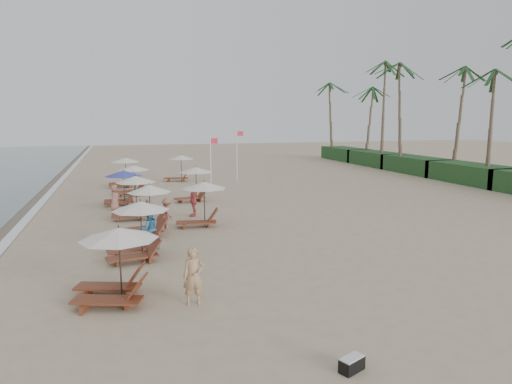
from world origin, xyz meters
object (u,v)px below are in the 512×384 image
object	(u,v)px
beachgoer_far_a	(193,201)
duffel_bag	(352,364)
beachgoer_mid_b	(167,213)
lounger_station_1	(135,231)
lounger_station_6	(123,172)
beachgoer_near	(194,276)
lounger_station_0	(112,265)
lounger_station_4	(121,186)
lounger_station_3	(132,198)
inland_station_1	(193,181)
lounger_station_2	(145,211)
beachgoer_mid_a	(149,229)
flag_pole_near	(211,160)
inland_station_2	(179,166)
lounger_station_5	(131,180)
inland_station_0	(201,199)
beachgoer_far_b	(115,198)

from	to	relation	value
beachgoer_far_a	duffel_bag	world-z (taller)	beachgoer_far_a
duffel_bag	beachgoer_mid_b	bearing A→B (deg)	99.73
duffel_bag	lounger_station_1	bearing A→B (deg)	113.25
lounger_station_6	beachgoer_near	world-z (taller)	lounger_station_6
lounger_station_0	lounger_station_4	size ratio (longest dim) A/B	1.07
lounger_station_3	beachgoer_mid_b	xyz separation A→B (m)	(1.57, -2.90, -0.38)
lounger_station_0	inland_station_1	world-z (taller)	inland_station_1
lounger_station_2	duffel_bag	bearing A→B (deg)	-74.99
beachgoer_mid_b	beachgoer_mid_a	bearing A→B (deg)	143.15
inland_station_1	flag_pole_near	xyz separation A→B (m)	(1.95, 3.81, 0.95)
inland_station_2	beachgoer_far_a	xyz separation A→B (m)	(-1.08, -14.92, -0.43)
inland_station_1	beachgoer_near	world-z (taller)	inland_station_1
lounger_station_0	beachgoer_mid_a	distance (m)	5.49
lounger_station_4	lounger_station_5	world-z (taller)	lounger_station_4
lounger_station_4	lounger_station_6	xyz separation A→B (m)	(0.21, 7.88, -0.03)
beachgoer_far_a	flag_pole_near	distance (m)	9.04
lounger_station_4	beachgoer_mid_b	distance (m)	7.57
lounger_station_0	flag_pole_near	bearing A→B (deg)	70.85
lounger_station_3	beachgoer_mid_a	world-z (taller)	lounger_station_3
lounger_station_5	duffel_bag	world-z (taller)	lounger_station_5
lounger_station_0	beachgoer_near	size ratio (longest dim) A/B	1.56
flag_pole_near	inland_station_1	bearing A→B (deg)	-117.14
lounger_station_4	lounger_station_3	bearing A→B (deg)	-83.08
lounger_station_3	beachgoer_mid_b	bearing A→B (deg)	-61.55
lounger_station_2	flag_pole_near	distance (m)	13.31
beachgoer_mid_b	duffel_bag	xyz separation A→B (m)	(2.45, -14.30, -0.59)
lounger_station_3	duffel_bag	xyz separation A→B (m)	(4.02, -17.20, -0.97)
lounger_station_0	beachgoer_mid_b	xyz separation A→B (m)	(2.49, 8.80, -0.36)
lounger_station_6	duffel_bag	distance (m)	29.77
inland_station_0	beachgoer_far_b	bearing A→B (deg)	128.03
lounger_station_5	flag_pole_near	xyz separation A→B (m)	(5.77, 0.06, 1.21)
inland_station_2	beachgoer_near	distance (m)	27.30
lounger_station_0	beachgoer_mid_b	distance (m)	9.15
inland_station_0	beachgoer_mid_b	bearing A→B (deg)	-178.03
lounger_station_3	beachgoer_far_a	xyz separation A→B (m)	(3.27, -0.42, -0.25)
lounger_station_6	beachgoer_mid_a	bearing A→B (deg)	-87.53
inland_station_2	beachgoer_far_a	distance (m)	14.97
beachgoer_mid_b	beachgoer_far_a	size ratio (longest dim) A/B	0.85
inland_station_0	inland_station_2	distance (m)	17.38
lounger_station_3	inland_station_0	size ratio (longest dim) A/B	0.90
lounger_station_2	duffel_bag	world-z (taller)	lounger_station_2
lounger_station_6	inland_station_1	world-z (taller)	lounger_station_6
beachgoer_mid_b	beachgoer_far_b	world-z (taller)	beachgoer_far_b
lounger_station_0	lounger_station_6	distance (m)	23.94
lounger_station_1	lounger_station_2	distance (m)	3.67
lounger_station_3	inland_station_0	bearing A→B (deg)	-41.06
lounger_station_2	beachgoer_mid_b	size ratio (longest dim) A/B	1.59
lounger_station_0	lounger_station_5	distance (m)	19.77
lounger_station_5	inland_station_2	world-z (taller)	inland_station_2
lounger_station_0	lounger_station_2	size ratio (longest dim) A/B	1.11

